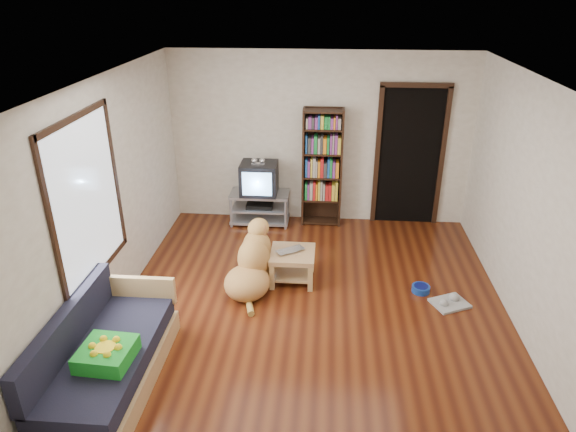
# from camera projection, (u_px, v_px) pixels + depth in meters

# --- Properties ---
(ground) EXTENTS (5.00, 5.00, 0.00)m
(ground) POSITION_uv_depth(u_px,v_px,m) (312.00, 307.00, 5.99)
(ground) COLOR #5A260F
(ground) RESTS_ON ground
(ceiling) EXTENTS (5.00, 5.00, 0.00)m
(ceiling) POSITION_uv_depth(u_px,v_px,m) (317.00, 81.00, 4.90)
(ceiling) COLOR white
(ceiling) RESTS_ON ground
(wall_back) EXTENTS (4.50, 0.00, 4.50)m
(wall_back) POSITION_uv_depth(u_px,v_px,m) (320.00, 139.00, 7.71)
(wall_back) COLOR silver
(wall_back) RESTS_ON ground
(wall_front) EXTENTS (4.50, 0.00, 4.50)m
(wall_front) POSITION_uv_depth(u_px,v_px,m) (300.00, 365.00, 3.19)
(wall_front) COLOR silver
(wall_front) RESTS_ON ground
(wall_left) EXTENTS (0.00, 5.00, 5.00)m
(wall_left) POSITION_uv_depth(u_px,v_px,m) (109.00, 199.00, 5.61)
(wall_left) COLOR silver
(wall_left) RESTS_ON ground
(wall_right) EXTENTS (0.00, 5.00, 5.00)m
(wall_right) POSITION_uv_depth(u_px,v_px,m) (532.00, 212.00, 5.28)
(wall_right) COLOR silver
(wall_right) RESTS_ON ground
(green_cushion) EXTENTS (0.47, 0.47, 0.15)m
(green_cushion) POSITION_uv_depth(u_px,v_px,m) (107.00, 354.00, 4.50)
(green_cushion) COLOR green
(green_cushion) RESTS_ON sofa
(laptop) EXTENTS (0.42, 0.39, 0.03)m
(laptop) POSITION_uv_depth(u_px,v_px,m) (292.00, 252.00, 6.35)
(laptop) COLOR silver
(laptop) RESTS_ON coffee_table
(dog_bowl) EXTENTS (0.22, 0.22, 0.08)m
(dog_bowl) POSITION_uv_depth(u_px,v_px,m) (421.00, 289.00, 6.28)
(dog_bowl) COLOR navy
(dog_bowl) RESTS_ON ground
(grey_rag) EXTENTS (0.50, 0.46, 0.03)m
(grey_rag) POSITION_uv_depth(u_px,v_px,m) (450.00, 303.00, 6.04)
(grey_rag) COLOR #9B9B9B
(grey_rag) RESTS_ON ground
(window) EXTENTS (0.03, 1.46, 1.70)m
(window) POSITION_uv_depth(u_px,v_px,m) (87.00, 200.00, 5.08)
(window) COLOR white
(window) RESTS_ON wall_left
(doorway) EXTENTS (1.03, 0.05, 2.19)m
(doorway) POSITION_uv_depth(u_px,v_px,m) (410.00, 153.00, 7.67)
(doorway) COLOR black
(doorway) RESTS_ON wall_back
(tv_stand) EXTENTS (0.90, 0.45, 0.50)m
(tv_stand) POSITION_uv_depth(u_px,v_px,m) (260.00, 207.00, 7.98)
(tv_stand) COLOR #99999E
(tv_stand) RESTS_ON ground
(crt_tv) EXTENTS (0.55, 0.52, 0.58)m
(crt_tv) POSITION_uv_depth(u_px,v_px,m) (259.00, 178.00, 7.80)
(crt_tv) COLOR black
(crt_tv) RESTS_ON tv_stand
(bookshelf) EXTENTS (0.60, 0.30, 1.80)m
(bookshelf) POSITION_uv_depth(u_px,v_px,m) (322.00, 162.00, 7.69)
(bookshelf) COLOR black
(bookshelf) RESTS_ON ground
(sofa) EXTENTS (0.80, 1.80, 0.80)m
(sofa) POSITION_uv_depth(u_px,v_px,m) (105.00, 360.00, 4.77)
(sofa) COLOR tan
(sofa) RESTS_ON ground
(coffee_table) EXTENTS (0.55, 0.55, 0.40)m
(coffee_table) POSITION_uv_depth(u_px,v_px,m) (293.00, 260.00, 6.43)
(coffee_table) COLOR tan
(coffee_table) RESTS_ON ground
(dog) EXTENTS (0.69, 1.08, 0.88)m
(dog) POSITION_uv_depth(u_px,v_px,m) (252.00, 266.00, 6.23)
(dog) COLOR tan
(dog) RESTS_ON ground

